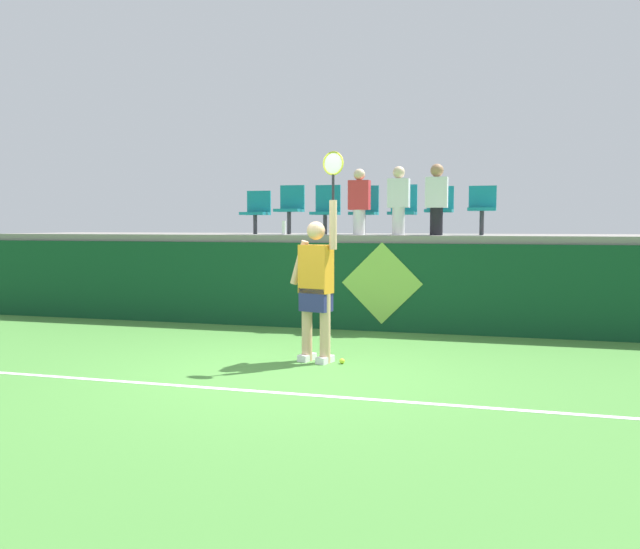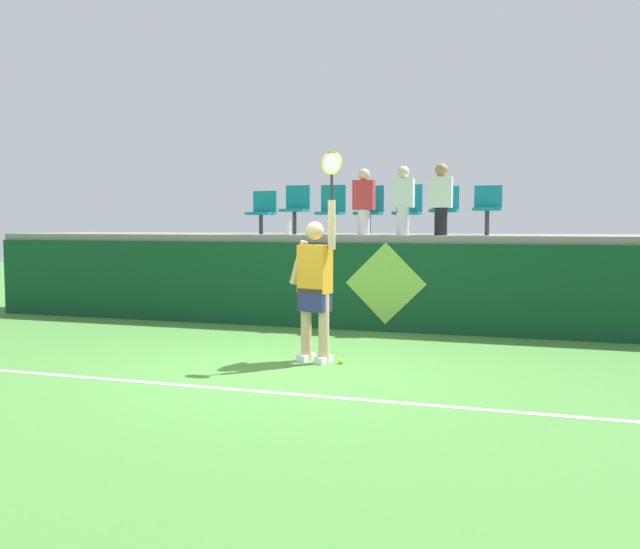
{
  "view_description": "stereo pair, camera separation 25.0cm",
  "coord_description": "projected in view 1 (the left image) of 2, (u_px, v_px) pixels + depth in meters",
  "views": [
    {
      "loc": [
        2.37,
        -6.98,
        1.67
      ],
      "look_at": [
        0.07,
        1.15,
        1.03
      ],
      "focal_mm": 37.51,
      "sensor_mm": 36.0,
      "label": 1
    },
    {
      "loc": [
        2.61,
        -6.91,
        1.67
      ],
      "look_at": [
        0.07,
        1.15,
        1.03
      ],
      "focal_mm": 37.51,
      "sensor_mm": 36.0,
      "label": 2
    }
  ],
  "objects": [
    {
      "name": "spectator_2",
      "position": [
        437.0,
        198.0,
        10.49
      ],
      "size": [
        0.34,
        0.21,
        1.12
      ],
      "color": "black",
      "rests_on": "spectator_platform"
    },
    {
      "name": "stadium_chair_2",
      "position": [
        326.0,
        208.0,
        11.47
      ],
      "size": [
        0.44,
        0.42,
        0.85
      ],
      "color": "#38383D",
      "rests_on": "spectator_platform"
    },
    {
      "name": "spectator_1",
      "position": [
        359.0,
        201.0,
        10.88
      ],
      "size": [
        0.34,
        0.2,
        1.07
      ],
      "color": "white",
      "rests_on": "spectator_platform"
    },
    {
      "name": "stadium_chair_5",
      "position": [
        439.0,
        207.0,
        10.94
      ],
      "size": [
        0.44,
        0.42,
        0.8
      ],
      "color": "#38383D",
      "rests_on": "spectator_platform"
    },
    {
      "name": "stadium_chair_4",
      "position": [
        403.0,
        208.0,
        11.11
      ],
      "size": [
        0.44,
        0.42,
        0.84
      ],
      "color": "#38383D",
      "rests_on": "spectator_platform"
    },
    {
      "name": "spectator_0",
      "position": [
        399.0,
        199.0,
        10.66
      ],
      "size": [
        0.34,
        0.2,
        1.1
      ],
      "color": "white",
      "rests_on": "spectator_platform"
    },
    {
      "name": "stadium_chair_3",
      "position": [
        365.0,
        208.0,
        11.29
      ],
      "size": [
        0.44,
        0.42,
        0.83
      ],
      "color": "#38383D",
      "rests_on": "spectator_platform"
    },
    {
      "name": "tennis_ball",
      "position": [
        342.0,
        361.0,
        7.99
      ],
      "size": [
        0.07,
        0.07,
        0.07
      ],
      "primitive_type": "sphere",
      "color": "#D1E533",
      "rests_on": "ground_plane"
    },
    {
      "name": "stadium_chair_1",
      "position": [
        290.0,
        206.0,
        11.64
      ],
      "size": [
        0.44,
        0.42,
        0.86
      ],
      "color": "#38383D",
      "rests_on": "spectator_platform"
    },
    {
      "name": "stadium_chair_0",
      "position": [
        257.0,
        210.0,
        11.81
      ],
      "size": [
        0.44,
        0.42,
        0.77
      ],
      "color": "#38383D",
      "rests_on": "spectator_platform"
    },
    {
      "name": "water_bottle",
      "position": [
        284.0,
        228.0,
        10.89
      ],
      "size": [
        0.07,
        0.07,
        0.23
      ],
      "primitive_type": "cylinder",
      "color": "white",
      "rests_on": "spectator_platform"
    },
    {
      "name": "wall_signage_mount",
      "position": [
        382.0,
        331.0,
        10.4
      ],
      "size": [
        1.27,
        0.01,
        1.39
      ],
      "color": "#0F4223",
      "rests_on": "ground_plane"
    },
    {
      "name": "stadium_chair_6",
      "position": [
        482.0,
        206.0,
        10.75
      ],
      "size": [
        0.44,
        0.42,
        0.8
      ],
      "color": "#38383D",
      "rests_on": "spectator_platform"
    },
    {
      "name": "spectator_platform",
      "position": [
        368.0,
        238.0,
        11.68
      ],
      "size": [
        13.55,
        2.51,
        0.12
      ],
      "primitive_type": "cube",
      "color": "gray",
      "rests_on": "court_back_wall"
    },
    {
      "name": "court_back_wall",
      "position": [
        352.0,
        286.0,
        10.58
      ],
      "size": [
        13.55,
        0.2,
        1.37
      ],
      "primitive_type": "cube",
      "color": "#0F4223",
      "rests_on": "ground_plane"
    },
    {
      "name": "ground_plane",
      "position": [
        286.0,
        374.0,
        7.47
      ],
      "size": [
        40.0,
        40.0,
        0.0
      ],
      "primitive_type": "plane",
      "color": "#478438"
    },
    {
      "name": "court_baseline_stripe",
      "position": [
        259.0,
        391.0,
        6.67
      ],
      "size": [
        12.19,
        0.08,
        0.01
      ],
      "primitive_type": "cube",
      "color": "white",
      "rests_on": "ground_plane"
    },
    {
      "name": "tennis_player",
      "position": [
        316.0,
        284.0,
        8.04
      ],
      "size": [
        0.73,
        0.36,
        2.52
      ],
      "color": "white",
      "rests_on": "ground_plane"
    }
  ]
}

